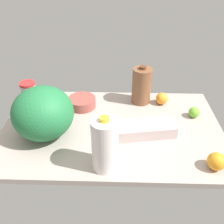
{
  "coord_description": "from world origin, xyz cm",
  "views": [
    {
      "loc": [
        3.19,
        -108.6,
        87.45
      ],
      "look_at": [
        0.0,
        0.0,
        13.0
      ],
      "focal_mm": 40.0,
      "sensor_mm": 36.0,
      "label": 1
    }
  ],
  "objects_px": {
    "chocolate_milk_jug": "(142,86)",
    "mixing_bowl": "(82,102)",
    "milk_jug": "(105,145)",
    "watermelon": "(43,113)",
    "orange_by_jug": "(162,99)",
    "lime_near_front": "(194,112)",
    "tumbler_cup": "(30,97)",
    "orange_far_back": "(216,161)",
    "egg_carton": "(145,129)"
  },
  "relations": [
    {
      "from": "chocolate_milk_jug",
      "to": "egg_carton",
      "type": "bearing_deg",
      "value": -90.03
    },
    {
      "from": "watermelon",
      "to": "milk_jug",
      "type": "bearing_deg",
      "value": -34.21
    },
    {
      "from": "chocolate_milk_jug",
      "to": "mixing_bowl",
      "type": "relative_size",
      "value": 1.45
    },
    {
      "from": "watermelon",
      "to": "orange_by_jug",
      "type": "relative_size",
      "value": 4.13
    },
    {
      "from": "chocolate_milk_jug",
      "to": "orange_by_jug",
      "type": "distance_m",
      "value": 0.15
    },
    {
      "from": "milk_jug",
      "to": "lime_near_front",
      "type": "bearing_deg",
      "value": 39.23
    },
    {
      "from": "tumbler_cup",
      "to": "milk_jug",
      "type": "xyz_separation_m",
      "value": [
        0.46,
        -0.44,
        0.04
      ]
    },
    {
      "from": "tumbler_cup",
      "to": "mixing_bowl",
      "type": "relative_size",
      "value": 1.11
    },
    {
      "from": "egg_carton",
      "to": "tumbler_cup",
      "type": "relative_size",
      "value": 1.71
    },
    {
      "from": "egg_carton",
      "to": "orange_by_jug",
      "type": "xyz_separation_m",
      "value": [
        0.13,
        0.31,
        0.01
      ]
    },
    {
      "from": "orange_by_jug",
      "to": "lime_near_front",
      "type": "bearing_deg",
      "value": -39.35
    },
    {
      "from": "egg_carton",
      "to": "chocolate_milk_jug",
      "type": "bearing_deg",
      "value": 81.35
    },
    {
      "from": "mixing_bowl",
      "to": "orange_far_back",
      "type": "bearing_deg",
      "value": -36.5
    },
    {
      "from": "mixing_bowl",
      "to": "lime_near_front",
      "type": "bearing_deg",
      "value": -7.83
    },
    {
      "from": "watermelon",
      "to": "tumbler_cup",
      "type": "distance_m",
      "value": 0.27
    },
    {
      "from": "milk_jug",
      "to": "watermelon",
      "type": "bearing_deg",
      "value": 145.79
    },
    {
      "from": "milk_jug",
      "to": "lime_near_front",
      "type": "xyz_separation_m",
      "value": [
        0.49,
        0.4,
        -0.1
      ]
    },
    {
      "from": "watermelon",
      "to": "orange_by_jug",
      "type": "distance_m",
      "value": 0.73
    },
    {
      "from": "tumbler_cup",
      "to": "lime_near_front",
      "type": "distance_m",
      "value": 0.96
    },
    {
      "from": "mixing_bowl",
      "to": "orange_by_jug",
      "type": "distance_m",
      "value": 0.5
    },
    {
      "from": "mixing_bowl",
      "to": "milk_jug",
      "type": "bearing_deg",
      "value": -71.05
    },
    {
      "from": "egg_carton",
      "to": "watermelon",
      "type": "xyz_separation_m",
      "value": [
        -0.52,
        -0.01,
        0.1
      ]
    },
    {
      "from": "lime_near_front",
      "to": "mixing_bowl",
      "type": "bearing_deg",
      "value": 172.17
    },
    {
      "from": "tumbler_cup",
      "to": "lime_near_front",
      "type": "bearing_deg",
      "value": -2.58
    },
    {
      "from": "milk_jug",
      "to": "orange_by_jug",
      "type": "relative_size",
      "value": 3.67
    },
    {
      "from": "watermelon",
      "to": "lime_near_front",
      "type": "distance_m",
      "value": 0.84
    },
    {
      "from": "tumbler_cup",
      "to": "lime_near_front",
      "type": "height_order",
      "value": "tumbler_cup"
    },
    {
      "from": "chocolate_milk_jug",
      "to": "mixing_bowl",
      "type": "height_order",
      "value": "chocolate_milk_jug"
    },
    {
      "from": "watermelon",
      "to": "milk_jug",
      "type": "height_order",
      "value": "milk_jug"
    },
    {
      "from": "watermelon",
      "to": "mixing_bowl",
      "type": "relative_size",
      "value": 1.83
    },
    {
      "from": "lime_near_front",
      "to": "orange_far_back",
      "type": "relative_size",
      "value": 0.77
    },
    {
      "from": "chocolate_milk_jug",
      "to": "milk_jug",
      "type": "xyz_separation_m",
      "value": [
        -0.2,
        -0.56,
        0.02
      ]
    },
    {
      "from": "chocolate_milk_jug",
      "to": "milk_jug",
      "type": "distance_m",
      "value": 0.59
    },
    {
      "from": "watermelon",
      "to": "tumbler_cup",
      "type": "height_order",
      "value": "watermelon"
    },
    {
      "from": "egg_carton",
      "to": "mixing_bowl",
      "type": "distance_m",
      "value": 0.45
    },
    {
      "from": "mixing_bowl",
      "to": "lime_near_front",
      "type": "distance_m",
      "value": 0.67
    },
    {
      "from": "orange_by_jug",
      "to": "milk_jug",
      "type": "bearing_deg",
      "value": -121.04
    },
    {
      "from": "milk_jug",
      "to": "orange_far_back",
      "type": "relative_size",
      "value": 3.35
    },
    {
      "from": "egg_carton",
      "to": "lime_near_front",
      "type": "distance_m",
      "value": 0.34
    },
    {
      "from": "watermelon",
      "to": "lime_near_front",
      "type": "xyz_separation_m",
      "value": [
        0.81,
        0.18,
        -0.1
      ]
    },
    {
      "from": "orange_far_back",
      "to": "orange_by_jug",
      "type": "height_order",
      "value": "orange_far_back"
    },
    {
      "from": "tumbler_cup",
      "to": "lime_near_front",
      "type": "relative_size",
      "value": 2.97
    },
    {
      "from": "tumbler_cup",
      "to": "chocolate_milk_jug",
      "type": "distance_m",
      "value": 0.67
    },
    {
      "from": "chocolate_milk_jug",
      "to": "milk_jug",
      "type": "height_order",
      "value": "milk_jug"
    },
    {
      "from": "tumbler_cup",
      "to": "orange_far_back",
      "type": "xyz_separation_m",
      "value": [
        0.96,
        -0.44,
        -0.05
      ]
    },
    {
      "from": "watermelon",
      "to": "orange_far_back",
      "type": "xyz_separation_m",
      "value": [
        0.81,
        -0.22,
        -0.09
      ]
    },
    {
      "from": "egg_carton",
      "to": "lime_near_front",
      "type": "xyz_separation_m",
      "value": [
        0.3,
        0.17,
        -0.0
      ]
    },
    {
      "from": "lime_near_front",
      "to": "chocolate_milk_jug",
      "type": "bearing_deg",
      "value": 151.79
    },
    {
      "from": "watermelon",
      "to": "chocolate_milk_jug",
      "type": "relative_size",
      "value": 1.27
    },
    {
      "from": "egg_carton",
      "to": "milk_jug",
      "type": "xyz_separation_m",
      "value": [
        -0.2,
        -0.23,
        0.1
      ]
    }
  ]
}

